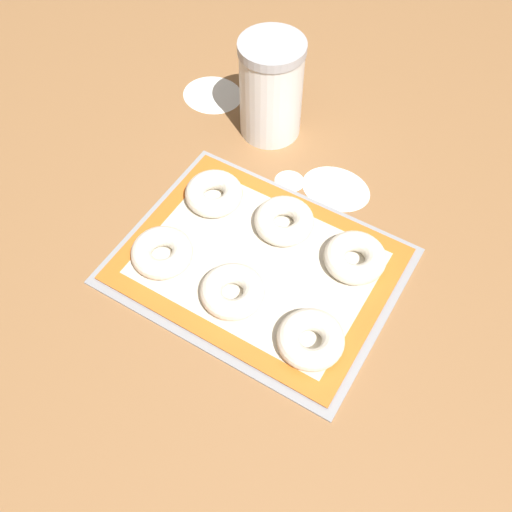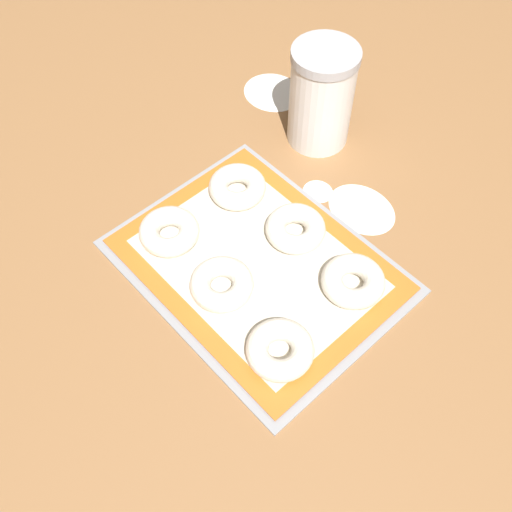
{
  "view_description": "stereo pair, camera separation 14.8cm",
  "coord_description": "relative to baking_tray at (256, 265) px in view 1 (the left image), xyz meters",
  "views": [
    {
      "loc": [
        0.26,
        -0.45,
        0.77
      ],
      "look_at": [
        -0.0,
        -0.01,
        0.03
      ],
      "focal_mm": 42.0,
      "sensor_mm": 36.0,
      "label": 1
    },
    {
      "loc": [
        0.38,
        -0.36,
        0.77
      ],
      "look_at": [
        -0.0,
        -0.01,
        0.03
      ],
      "focal_mm": 42.0,
      "sensor_mm": 36.0,
      "label": 2
    }
  ],
  "objects": [
    {
      "name": "ground_plane",
      "position": [
        0.0,
        0.01,
        -0.0
      ],
      "size": [
        2.8,
        2.8,
        0.0
      ],
      "primitive_type": "plane",
      "color": "olive"
    },
    {
      "name": "flour_patch_near",
      "position": [
        -0.28,
        0.3,
        -0.0
      ],
      "size": [
        0.12,
        0.11,
        0.0
      ],
      "color": "white",
      "rests_on": "ground_plane"
    },
    {
      "name": "bagel_front_left",
      "position": [
        -0.13,
        -0.07,
        0.02
      ],
      "size": [
        0.09,
        0.09,
        0.03
      ],
      "color": "silver",
      "rests_on": "baking_mat"
    },
    {
      "name": "bagel_back_left",
      "position": [
        -0.12,
        0.07,
        0.02
      ],
      "size": [
        0.09,
        0.09,
        0.03
      ],
      "color": "silver",
      "rests_on": "baking_mat"
    },
    {
      "name": "bagel_front_center",
      "position": [
        0.0,
        -0.07,
        0.02
      ],
      "size": [
        0.09,
        0.09,
        0.03
      ],
      "color": "silver",
      "rests_on": "baking_mat"
    },
    {
      "name": "flour_patch_side",
      "position": [
        0.03,
        0.21,
        -0.0
      ],
      "size": [
        0.12,
        0.1,
        0.0
      ],
      "color": "white",
      "rests_on": "ground_plane"
    },
    {
      "name": "baking_tray",
      "position": [
        0.0,
        0.0,
        0.0
      ],
      "size": [
        0.42,
        0.32,
        0.01
      ],
      "color": "#93969B",
      "rests_on": "ground_plane"
    },
    {
      "name": "flour_patch_far",
      "position": [
        -0.04,
        0.18,
        -0.0
      ],
      "size": [
        0.05,
        0.05,
        0.0
      ],
      "color": "white",
      "rests_on": "ground_plane"
    },
    {
      "name": "baking_mat",
      "position": [
        0.0,
        0.0,
        0.01
      ],
      "size": [
        0.39,
        0.3,
        0.0
      ],
      "color": "orange",
      "rests_on": "baking_tray"
    },
    {
      "name": "bagel_back_center",
      "position": [
        0.0,
        0.08,
        0.02
      ],
      "size": [
        0.09,
        0.09,
        0.03
      ],
      "color": "silver",
      "rests_on": "baking_mat"
    },
    {
      "name": "bagel_back_right",
      "position": [
        0.13,
        0.07,
        0.02
      ],
      "size": [
        0.09,
        0.09,
        0.03
      ],
      "color": "silver",
      "rests_on": "baking_mat"
    },
    {
      "name": "bagel_front_right",
      "position": [
        0.14,
        -0.08,
        0.02
      ],
      "size": [
        0.09,
        0.09,
        0.03
      ],
      "color": "silver",
      "rests_on": "baking_mat"
    },
    {
      "name": "flour_canister",
      "position": [
        -0.14,
        0.27,
        0.09
      ],
      "size": [
        0.11,
        0.11,
        0.18
      ],
      "color": "white",
      "rests_on": "ground_plane"
    }
  ]
}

